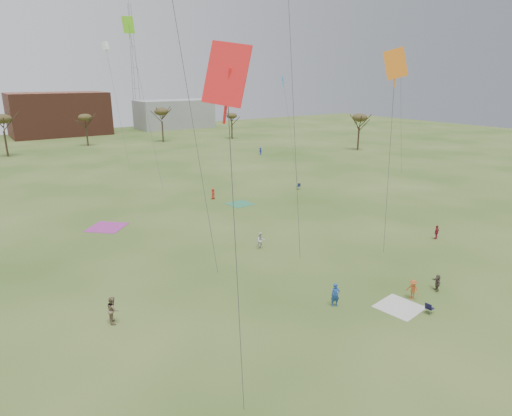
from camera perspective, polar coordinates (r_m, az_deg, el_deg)
ground at (r=31.32m, az=12.95°, el=-15.06°), size 260.00×260.00×0.00m
flyer_near_right at (r=33.19m, az=10.37°, el=-11.16°), size 0.78×0.69×1.79m
spectator_fore_a at (r=49.23m, az=22.61°, el=-2.94°), size 0.93×0.51×1.51m
spectator_fore_b at (r=32.23m, az=-18.25°, el=-12.55°), size 0.95×1.09×1.94m
spectator_fore_c at (r=37.80m, az=22.68°, el=-9.02°), size 1.00×1.27×1.35m
flyer_mid_b at (r=35.76m, az=19.86°, el=-10.00°), size 0.74×1.09×1.57m
spectator_mid_e at (r=42.98m, az=0.63°, el=-4.28°), size 0.97×0.86×1.67m
flyer_far_b at (r=60.55m, az=-5.67°, el=1.88°), size 0.88×0.87×1.53m
flyer_far_c at (r=95.42m, az=0.57°, el=7.49°), size 0.65×1.05×1.58m
blanket_cream at (r=34.59m, az=18.27°, el=-12.25°), size 3.29×3.29×0.03m
blanket_plum at (r=51.95m, az=-18.98°, el=-2.41°), size 5.26×5.26×0.03m
blanket_olive at (r=58.14m, az=-2.14°, el=0.54°), size 3.14×3.14×0.03m
camp_chair_center at (r=34.38m, az=21.77°, el=-12.34°), size 0.59×0.55×0.87m
camp_chair_right at (r=66.06m, az=5.56°, el=2.70°), size 0.67×0.64×0.87m
kites_aloft at (r=48.37m, az=-8.00°, el=21.91°), size 76.64×67.16×25.94m
tree_line at (r=98.60m, az=-24.50°, el=10.00°), size 117.44×49.32×8.91m
building_brick at (r=140.17m, az=-24.44°, el=11.17°), size 26.00×16.00×12.00m
building_grey at (r=148.74m, az=-10.65°, el=12.02°), size 24.00×12.00×9.00m
radio_tower at (r=151.11m, az=-15.73°, el=17.36°), size 1.51×1.72×41.00m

